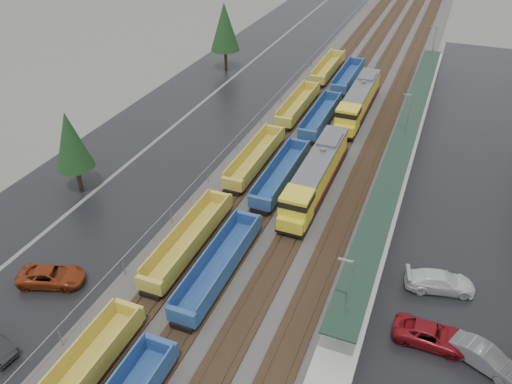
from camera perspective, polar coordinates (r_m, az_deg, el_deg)
ballast_strip at (r=72.85m, az=9.97°, el=8.99°), size 20.00×160.00×0.08m
trackbed at (r=72.81m, az=9.98°, el=9.07°), size 14.60×160.00×0.22m
west_parking_lot at (r=76.93m, az=-1.11°, el=10.83°), size 10.00×160.00×0.02m
west_road at (r=81.07m, az=-7.78°, el=11.75°), size 9.00×160.00×0.02m
east_commuter_lot at (r=63.09m, az=24.72°, el=2.08°), size 16.00×100.00×0.02m
station_platform at (r=62.53m, az=16.35°, el=4.45°), size 3.00×80.00×8.00m
chainlink_fence at (r=73.13m, az=2.44°, el=10.91°), size 0.08×160.04×2.02m
tree_west_near at (r=55.03m, az=-20.45°, el=5.53°), size 3.96×3.96×9.00m
tree_west_far at (r=86.35m, az=-3.61°, el=18.34°), size 4.84×4.84×11.00m
locomotive_lead at (r=52.68m, az=6.80°, el=1.79°), size 2.79×18.38×4.16m
locomotive_trail at (r=71.04m, az=11.60°, el=10.09°), size 2.79×18.38×4.16m
well_string_yellow at (r=51.65m, az=-3.37°, el=-0.22°), size 2.44×94.87×2.16m
well_string_blue at (r=48.65m, az=-0.17°, el=-2.53°), size 2.49×93.64×2.21m
parked_car_west_c at (r=45.78m, az=-22.33°, el=-8.89°), size 4.23×6.05×1.53m
parked_car_east_b at (r=40.26m, az=19.39°, el=-15.16°), size 2.56×5.52×1.53m
parked_car_east_c at (r=44.58m, az=20.29°, el=-9.59°), size 3.53×6.01×1.64m
parked_car_east_e at (r=40.16m, az=24.73°, el=-16.85°), size 3.54×5.17×1.61m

